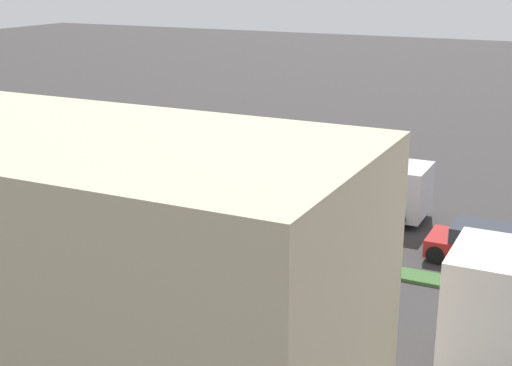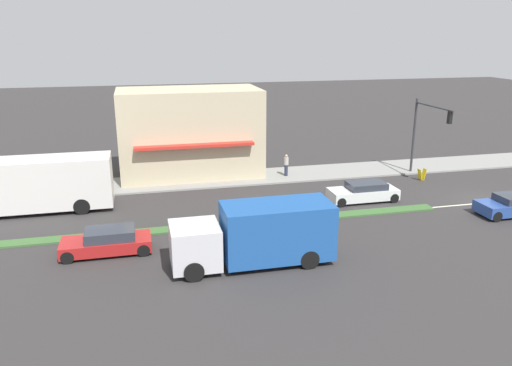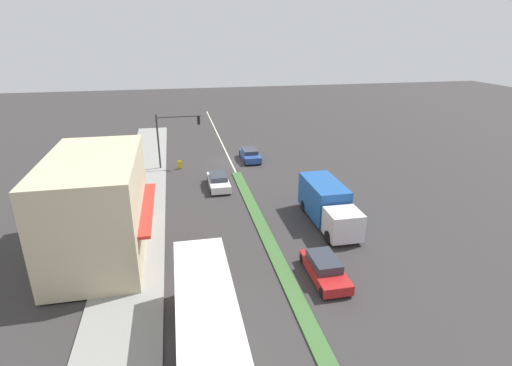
{
  "view_description": "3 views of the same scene",
  "coord_description": "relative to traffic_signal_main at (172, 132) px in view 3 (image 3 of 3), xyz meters",
  "views": [
    {
      "loc": [
        20.5,
        25.7,
        9.26
      ],
      "look_at": [
        -0.2,
        15.51,
        2.28
      ],
      "focal_mm": 50.0,
      "sensor_mm": 36.0,
      "label": 1
    },
    {
      "loc": [
        -25.79,
        21.28,
        10.46
      ],
      "look_at": [
        1.21,
        14.83,
        2.01
      ],
      "focal_mm": 35.0,
      "sensor_mm": 36.0,
      "label": 2
    },
    {
      "loc": [
        5.72,
        41.82,
        13.52
      ],
      "look_at": [
        -0.59,
        11.09,
        1.55
      ],
      "focal_mm": 28.0,
      "sensor_mm": 36.0,
      "label": 3
    }
  ],
  "objects": [
    {
      "name": "ground_plane",
      "position": [
        -6.12,
        16.99,
        -3.9
      ],
      "size": [
        160.0,
        160.0,
        0.0
      ],
      "primitive_type": "plane",
      "color": "#333030"
    },
    {
      "name": "sidewalk_right",
      "position": [
        2.88,
        17.49,
        -3.84
      ],
      "size": [
        4.0,
        73.0,
        0.12
      ],
      "primitive_type": "cube",
      "color": "gray",
      "rests_on": "ground"
    },
    {
      "name": "median_strip",
      "position": [
        -6.12,
        25.99,
        -3.85
      ],
      "size": [
        0.9,
        46.0,
        0.1
      ],
      "primitive_type": "cube",
      "color": "#3D6633",
      "rests_on": "ground"
    },
    {
      "name": "lane_marking_center",
      "position": [
        -6.12,
        -1.01,
        -3.9
      ],
      "size": [
        0.16,
        60.0,
        0.01
      ],
      "primitive_type": "cube",
      "color": "beige",
      "rests_on": "ground"
    },
    {
      "name": "building_corner_store",
      "position": [
        4.74,
        16.55,
        -0.6
      ],
      "size": [
        6.05,
        10.3,
        6.36
      ],
      "color": "#C6B793",
      "rests_on": "sidewalk_right"
    },
    {
      "name": "traffic_signal_main",
      "position": [
        0.0,
        0.0,
        0.0
      ],
      "size": [
        4.59,
        0.34,
        5.6
      ],
      "color": "#333338",
      "rests_on": "sidewalk_right"
    },
    {
      "name": "pedestrian",
      "position": [
        2.43,
        9.75,
        -2.92
      ],
      "size": [
        0.34,
        0.34,
        1.63
      ],
      "color": "#282D42",
      "rests_on": "sidewalk_right"
    },
    {
      "name": "warning_aframe_sign",
      "position": [
        -0.56,
        0.27,
        -3.47
      ],
      "size": [
        0.45,
        0.53,
        0.84
      ],
      "color": "yellow",
      "rests_on": "ground"
    },
    {
      "name": "delivery_truck",
      "position": [
        -11.12,
        15.19,
        -2.43
      ],
      "size": [
        2.44,
        7.5,
        2.87
      ],
      "color": "silver",
      "rests_on": "ground"
    },
    {
      "name": "city_bus",
      "position": [
        -1.12,
        27.57,
        -2.15
      ],
      "size": [
        2.56,
        11.0,
        3.26
      ],
      "color": "silver",
      "rests_on": "ground"
    },
    {
      "name": "coupe_blue",
      "position": [
        -8.32,
        -1.1,
        -3.3
      ],
      "size": [
        1.82,
        4.22,
        1.23
      ],
      "color": "#284793",
      "rests_on": "ground"
    },
    {
      "name": "van_white",
      "position": [
        -3.92,
        6.48,
        -3.3
      ],
      "size": [
        1.78,
        4.38,
        1.24
      ],
      "color": "silver",
      "rests_on": "ground"
    },
    {
      "name": "hatchback_red",
      "position": [
        -8.32,
        22.12,
        -3.3
      ],
      "size": [
        1.77,
        4.3,
        1.25
      ],
      "color": "#AD1E1E",
      "rests_on": "ground"
    }
  ]
}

